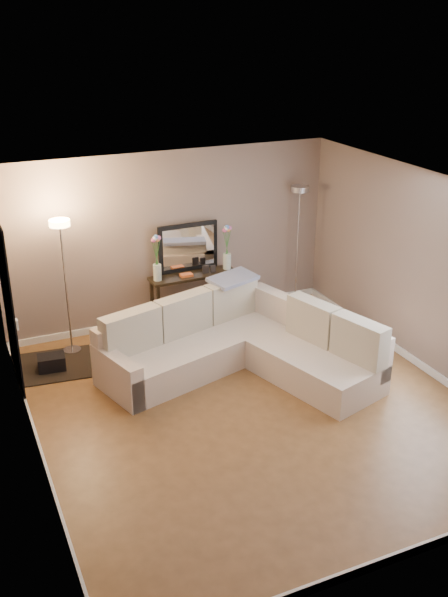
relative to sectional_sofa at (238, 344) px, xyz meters
name	(u,v)px	position (x,y,z in m)	size (l,w,h in m)	color
floor	(251,406)	(-0.25, -0.92, -0.36)	(5.00, 5.50, 0.01)	brown
ceiling	(255,195)	(-0.25, -0.92, 2.25)	(5.00, 5.50, 0.01)	white
wall_back	(170,238)	(-0.25, 1.84, 0.95)	(5.00, 0.02, 2.60)	gray
wall_front	(408,439)	(-0.25, -3.68, 0.95)	(5.00, 0.02, 2.60)	gray
wall_left	(25,349)	(-2.76, -0.92, 0.95)	(0.02, 5.50, 2.60)	gray
wall_right	(430,275)	(2.26, -0.92, 0.95)	(0.02, 5.50, 2.60)	gray
baseboard_back	(174,316)	(-0.25, 1.82, -0.30)	(5.00, 0.03, 0.10)	white
baseboard_front	(390,559)	(-0.25, -3.65, -0.30)	(5.00, 0.03, 0.10)	white
baseboard_left	(41,453)	(-2.74, -0.92, -0.30)	(0.03, 5.50, 0.10)	white
baseboard_right	(417,362)	(2.23, -0.92, -0.30)	(0.03, 5.50, 0.10)	white
doorway	(8,304)	(-2.73, 0.78, 0.75)	(0.02, 1.20, 2.20)	black
switch_plate	(17,324)	(-2.73, -0.07, 0.85)	(0.02, 0.08, 0.12)	white
sectional_sofa	(238,344)	(0.00, 0.00, 0.00)	(3.31, 2.74, 0.95)	beige
throw_blanket	(233,278)	(0.28, 0.77, 0.61)	(0.68, 0.39, 0.05)	#8087A5
console_table	(188,297)	(-0.11, 1.52, 0.10)	(1.32, 0.38, 0.81)	black
leaning_mirror	(188,247)	(-0.03, 1.70, 0.83)	(0.93, 0.07, 0.73)	black
table_decor	(194,273)	(-0.03, 1.49, 0.49)	(0.56, 0.13, 0.13)	#DB5D26
flower_vase_left	(157,261)	(-0.58, 1.52, 0.75)	(0.15, 0.12, 0.69)	silver
flower_vase_right	(227,250)	(0.53, 1.54, 0.75)	(0.15, 0.12, 0.69)	silver
floor_lamp_lit	(63,261)	(-1.92, 1.38, 1.00)	(0.30, 0.30, 1.91)	silver
floor_lamp_unlit	(298,222)	(1.78, 1.61, 1.02)	(0.28, 0.28, 1.94)	silver
charcoal_rug	(67,364)	(-2.07, 1.03, -0.34)	(1.25, 0.93, 0.02)	black
black_bag	(52,363)	(-2.28, 0.95, -0.26)	(0.35, 0.25, 0.23)	black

